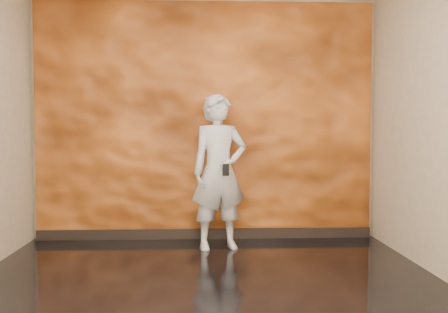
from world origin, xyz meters
TOP-DOWN VIEW (x-y plane):
  - room at (0.00, 0.00)m, footprint 4.02×4.02m
  - feature_wall at (0.00, 1.96)m, footprint 3.90×0.06m
  - baseboard at (0.00, 1.92)m, footprint 3.90×0.04m
  - man at (0.15, 1.43)m, footprint 0.69×0.54m
  - phone at (0.20, 1.21)m, footprint 0.07×0.02m

SIDE VIEW (x-z plane):
  - baseboard at x=0.00m, z-range 0.00..0.12m
  - man at x=0.15m, z-range 0.00..1.65m
  - phone at x=0.20m, z-range 0.80..0.93m
  - feature_wall at x=0.00m, z-range 0.00..2.75m
  - room at x=0.00m, z-range -0.01..2.81m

